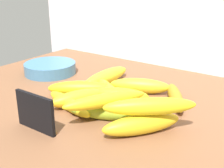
{
  "coord_description": "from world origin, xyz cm",
  "views": [
    {
      "loc": [
        39.62,
        -58.26,
        34.69
      ],
      "look_at": [
        -2.05,
        0.34,
        8.0
      ],
      "focal_mm": 46.63,
      "sensor_mm": 36.0,
      "label": 1
    }
  ],
  "objects": [
    {
      "name": "counter_top",
      "position": [
        0.0,
        0.0,
        1.5
      ],
      "size": [
        110.0,
        76.0,
        3.0
      ],
      "primitive_type": "cube",
      "color": "brown",
      "rests_on": "ground"
    },
    {
      "name": "banana_6",
      "position": [
        0.91,
        9.95,
        5.16
      ],
      "size": [
        17.57,
        11.2,
        4.33
      ],
      "primitive_type": "ellipsoid",
      "rotation": [
        0.0,
        0.0,
        3.57
      ],
      "color": "yellow",
      "rests_on": "counter_top"
    },
    {
      "name": "banana_2",
      "position": [
        -5.86,
        3.28,
        4.78
      ],
      "size": [
        15.4,
        12.08,
        3.56
      ],
      "primitive_type": "ellipsoid",
      "rotation": [
        0.0,
        0.0,
        5.68
      ],
      "color": "gold",
      "rests_on": "counter_top"
    },
    {
      "name": "banana_10",
      "position": [
        14.05,
        -8.62,
        9.2
      ],
      "size": [
        17.55,
        15.79,
        3.76
      ],
      "primitive_type": "ellipsoid",
      "rotation": [
        0.0,
        0.0,
        3.85
      ],
      "color": "yellow",
      "rests_on": "banana_5"
    },
    {
      "name": "fruit_bowl",
      "position": [
        -33.54,
        7.69,
        4.89
      ],
      "size": [
        17.53,
        17.53,
        3.78
      ],
      "primitive_type": "cylinder",
      "color": "teal",
      "rests_on": "counter_top"
    },
    {
      "name": "chalkboard_sign",
      "position": [
        -6.59,
        -21.75,
        6.86
      ],
      "size": [
        11.0,
        1.8,
        8.4
      ],
      "color": "black",
      "rests_on": "counter_top"
    },
    {
      "name": "banana_5",
      "position": [
        12.92,
        -9.76,
        5.16
      ],
      "size": [
        13.85,
        17.03,
        4.32
      ],
      "primitive_type": "ellipsoid",
      "rotation": [
        0.0,
        0.0,
        4.09
      ],
      "color": "gold",
      "rests_on": "counter_top"
    },
    {
      "name": "banana_11",
      "position": [
        3.3,
        -9.76,
        8.26
      ],
      "size": [
        13.12,
        19.12,
        3.3
      ],
      "primitive_type": "ellipsoid",
      "rotation": [
        0.0,
        0.0,
        4.18
      ],
      "color": "yellow",
      "rests_on": "banana_1"
    },
    {
      "name": "banana_3",
      "position": [
        0.38,
        0.7,
        5.12
      ],
      "size": [
        16.19,
        10.4,
        4.23
      ],
      "primitive_type": "ellipsoid",
      "rotation": [
        0.0,
        0.0,
        0.43
      ],
      "color": "yellow",
      "rests_on": "counter_top"
    },
    {
      "name": "banana_4",
      "position": [
        -11.63,
        10.77,
        5.2
      ],
      "size": [
        5.32,
        20.3,
        4.4
      ],
      "primitive_type": "ellipsoid",
      "rotation": [
        0.0,
        0.0,
        4.67
      ],
      "color": "yellow",
      "rests_on": "counter_top"
    },
    {
      "name": "banana_8",
      "position": [
        -7.28,
        -6.6,
        5.13
      ],
      "size": [
        10.9,
        15.89,
        4.26
      ],
      "primitive_type": "ellipsoid",
      "rotation": [
        0.0,
        0.0,
        4.24
      ],
      "color": "yellow",
      "rests_on": "counter_top"
    },
    {
      "name": "banana_1",
      "position": [
        3.9,
        -8.46,
        4.81
      ],
      "size": [
        19.54,
        11.95,
        3.61
      ],
      "primitive_type": "ellipsoid",
      "rotation": [
        0.0,
        0.0,
        3.59
      ],
      "color": "#94B329",
      "rests_on": "counter_top"
    },
    {
      "name": "banana_7",
      "position": [
        -11.3,
        -1.3,
        5.17
      ],
      "size": [
        18.15,
        14.32,
        4.33
      ],
      "primitive_type": "ellipsoid",
      "rotation": [
        0.0,
        0.0,
        3.74
      ],
      "color": "yellow",
      "rests_on": "counter_top"
    },
    {
      "name": "banana_0",
      "position": [
        12.19,
        9.29,
        4.71
      ],
      "size": [
        12.55,
        17.09,
        3.42
      ],
      "primitive_type": "ellipsoid",
      "rotation": [
        0.0,
        0.0,
        2.13
      ],
      "color": "#A57A1A",
      "rests_on": "counter_top"
    },
    {
      "name": "banana_9",
      "position": [
        -7.95,
        -10.13,
        4.65
      ],
      "size": [
        18.65,
        8.25,
        3.31
      ],
      "primitive_type": "ellipsoid",
      "rotation": [
        0.0,
        0.0,
        2.86
      ],
      "color": "yellow",
      "rests_on": "counter_top"
    }
  ]
}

